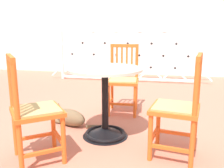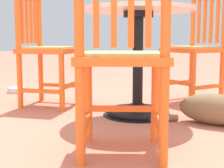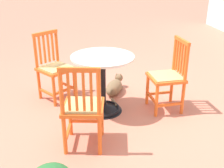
# 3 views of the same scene
# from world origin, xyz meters

# --- Properties ---
(ground_plane) EXTENTS (24.00, 24.00, 0.00)m
(ground_plane) POSITION_xyz_m (0.00, 0.00, 0.00)
(ground_plane) COLOR #C6755B
(cafe_table) EXTENTS (0.76, 0.76, 0.73)m
(cafe_table) POSITION_xyz_m (-0.09, -0.09, 0.28)
(cafe_table) COLOR black
(cafe_table) RESTS_ON ground_plane
(orange_chair_by_planter) EXTENTS (0.56, 0.56, 0.91)m
(orange_chair_by_planter) POSITION_xyz_m (-0.56, -0.69, 0.43)
(orange_chair_by_planter) COLOR orange
(orange_chair_by_planter) RESTS_ON ground_plane
(orange_chair_near_fence) EXTENTS (0.46, 0.46, 0.91)m
(orange_chair_near_fence) POSITION_xyz_m (0.63, -0.38, 0.43)
(orange_chair_near_fence) COLOR orange
(orange_chair_near_fence) RESTS_ON ground_plane
(orange_chair_facing_out) EXTENTS (0.42, 0.42, 0.91)m
(orange_chair_facing_out) POSITION_xyz_m (-0.02, 0.71, 0.43)
(orange_chair_facing_out) COLOR orange
(orange_chair_facing_out) RESTS_ON ground_plane
(tabby_cat) EXTENTS (0.73, 0.37, 0.23)m
(tabby_cat) POSITION_xyz_m (-0.59, 0.14, 0.10)
(tabby_cat) COLOR brown
(tabby_cat) RESTS_ON ground_plane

